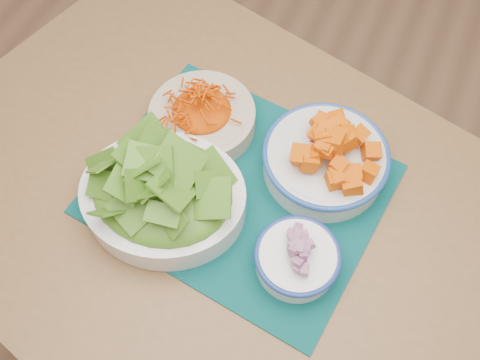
{
  "coord_description": "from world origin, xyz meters",
  "views": [
    {
      "loc": [
        -0.05,
        -0.57,
        1.63
      ],
      "look_at": [
        -0.24,
        -0.13,
        0.78
      ],
      "focal_mm": 40.0,
      "sensor_mm": 36.0,
      "label": 1
    }
  ],
  "objects_px": {
    "placemat": "(240,188)",
    "carrot_bowl": "(202,115)",
    "lettuce_bowl": "(162,189)",
    "squash_bowl": "(327,153)",
    "onion_bowl": "(297,257)",
    "table": "(238,232)"
  },
  "relations": [
    {
      "from": "placemat",
      "to": "lettuce_bowl",
      "type": "distance_m",
      "value": 0.16
    },
    {
      "from": "placemat",
      "to": "carrot_bowl",
      "type": "height_order",
      "value": "carrot_bowl"
    },
    {
      "from": "squash_bowl",
      "to": "onion_bowl",
      "type": "xyz_separation_m",
      "value": [
        0.02,
        -0.2,
        -0.02
      ]
    },
    {
      "from": "placemat",
      "to": "squash_bowl",
      "type": "distance_m",
      "value": 0.17
    },
    {
      "from": "table",
      "to": "onion_bowl",
      "type": "bearing_deg",
      "value": -8.11
    },
    {
      "from": "carrot_bowl",
      "to": "lettuce_bowl",
      "type": "xyz_separation_m",
      "value": [
        0.02,
        -0.19,
        0.03
      ]
    },
    {
      "from": "carrot_bowl",
      "to": "lettuce_bowl",
      "type": "distance_m",
      "value": 0.19
    },
    {
      "from": "squash_bowl",
      "to": "table",
      "type": "bearing_deg",
      "value": -128.13
    },
    {
      "from": "lettuce_bowl",
      "to": "placemat",
      "type": "bearing_deg",
      "value": 26.61
    },
    {
      "from": "squash_bowl",
      "to": "onion_bowl",
      "type": "distance_m",
      "value": 0.2
    },
    {
      "from": "placemat",
      "to": "onion_bowl",
      "type": "height_order",
      "value": "onion_bowl"
    },
    {
      "from": "lettuce_bowl",
      "to": "onion_bowl",
      "type": "relative_size",
      "value": 1.86
    },
    {
      "from": "squash_bowl",
      "to": "placemat",
      "type": "bearing_deg",
      "value": -141.73
    },
    {
      "from": "placemat",
      "to": "squash_bowl",
      "type": "xyz_separation_m",
      "value": [
        0.13,
        0.1,
        0.06
      ]
    },
    {
      "from": "table",
      "to": "carrot_bowl",
      "type": "relative_size",
      "value": 6.01
    },
    {
      "from": "carrot_bowl",
      "to": "squash_bowl",
      "type": "relative_size",
      "value": 0.83
    },
    {
      "from": "lettuce_bowl",
      "to": "onion_bowl",
      "type": "height_order",
      "value": "lettuce_bowl"
    },
    {
      "from": "carrot_bowl",
      "to": "onion_bowl",
      "type": "bearing_deg",
      "value": -36.29
    },
    {
      "from": "squash_bowl",
      "to": "onion_bowl",
      "type": "height_order",
      "value": "squash_bowl"
    },
    {
      "from": "placemat",
      "to": "onion_bowl",
      "type": "bearing_deg",
      "value": -26.95
    },
    {
      "from": "placemat",
      "to": "carrot_bowl",
      "type": "xyz_separation_m",
      "value": [
        -0.12,
        0.1,
        0.04
      ]
    },
    {
      "from": "table",
      "to": "carrot_bowl",
      "type": "height_order",
      "value": "carrot_bowl"
    }
  ]
}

